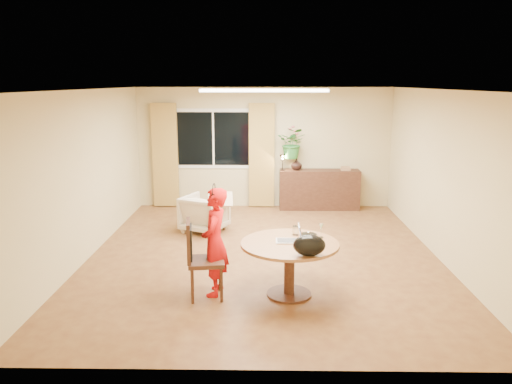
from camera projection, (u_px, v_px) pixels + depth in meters
floor at (263, 255)px, 7.97m from camera, size 6.50×6.50×0.00m
ceiling at (264, 90)px, 7.41m from camera, size 6.50×6.50×0.00m
wall_back at (264, 148)px, 10.86m from camera, size 5.50×0.00×5.50m
wall_left at (87, 175)px, 7.74m from camera, size 0.00×6.50×6.50m
wall_right at (443, 176)px, 7.65m from camera, size 0.00×6.50×6.50m
window at (213, 139)px, 10.82m from camera, size 1.70×0.03×1.30m
curtain_left at (165, 155)px, 10.84m from camera, size 0.55×0.08×2.25m
curtain_right at (262, 156)px, 10.80m from camera, size 0.55×0.08×2.25m
ceiling_panel at (264, 90)px, 8.59m from camera, size 2.20×0.35×0.05m
dining_table at (290, 254)px, 6.37m from camera, size 1.26×1.26×0.72m
dining_chair at (206, 259)px, 6.33m from camera, size 0.55×0.51×1.02m
child at (215, 242)px, 6.39m from camera, size 0.55×0.39×1.41m
laptop at (289, 233)px, 6.36m from camera, size 0.35×0.23×0.23m
tumbler at (296, 230)px, 6.65m from camera, size 0.10×0.10×0.12m
wine_glass at (321, 231)px, 6.52m from camera, size 0.08×0.08×0.19m
pot_lid at (308, 234)px, 6.62m from camera, size 0.28×0.28×0.04m
handbag at (309, 245)px, 5.83m from camera, size 0.42×0.30×0.26m
armchair at (205, 213)px, 9.20m from camera, size 0.96×0.98×0.68m
throw at (220, 195)px, 9.09m from camera, size 0.49×0.59×0.03m
sideboard at (319, 189)px, 10.80m from camera, size 1.71×0.42×0.86m
vase at (296, 164)px, 10.69m from camera, size 0.26×0.26×0.25m
bouquet at (293, 143)px, 10.59m from camera, size 0.73×0.68×0.66m
book_stack at (346, 168)px, 10.69m from camera, size 0.24×0.21×0.08m
desk_lamp at (283, 162)px, 10.63m from camera, size 0.18×0.18×0.36m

